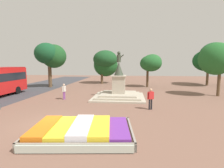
{
  "coord_description": "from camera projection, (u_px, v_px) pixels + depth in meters",
  "views": [
    {
      "loc": [
        4.49,
        -9.66,
        3.63
      ],
      "look_at": [
        3.03,
        4.03,
        1.97
      ],
      "focal_mm": 28.0,
      "sensor_mm": 36.0,
      "label": 1
    }
  ],
  "objects": [
    {
      "name": "park_tree_behind_statue",
      "position": [
        212.0,
        57.0,
        27.89
      ],
      "size": [
        5.14,
        6.34,
        6.87
      ],
      "color": "brown",
      "rests_on": "ground_plane"
    },
    {
      "name": "pedestrian_near_planter",
      "position": [
        151.0,
        97.0,
        13.59
      ],
      "size": [
        0.53,
        0.35,
        1.67
      ],
      "color": "black",
      "rests_on": "ground_plane"
    },
    {
      "name": "flower_planter",
      "position": [
        81.0,
        131.0,
        8.69
      ],
      "size": [
        5.38,
        4.05,
        0.63
      ],
      "color": "#38281C",
      "rests_on": "ground_plane"
    },
    {
      "name": "ground_plane",
      "position": [
        55.0,
        124.0,
        10.44
      ],
      "size": [
        81.65,
        81.65,
        0.0
      ],
      "primitive_type": "plane",
      "color": "brown"
    },
    {
      "name": "statue_monument",
      "position": [
        119.0,
        91.0,
        18.19
      ],
      "size": [
        5.26,
        5.26,
        4.82
      ],
      "color": "#B1A793",
      "rests_on": "ground_plane"
    },
    {
      "name": "pedestrian_crossing_plaza",
      "position": [
        64.0,
        90.0,
        17.43
      ],
      "size": [
        0.3,
        0.56,
        1.59
      ],
      "color": "#8C4C99",
      "rests_on": "ground_plane"
    },
    {
      "name": "park_tree_street_side",
      "position": [
        151.0,
        63.0,
        26.03
      ],
      "size": [
        3.22,
        3.22,
        4.95
      ],
      "color": "#4C3823",
      "rests_on": "ground_plane"
    },
    {
      "name": "park_tree_far_left",
      "position": [
        106.0,
        62.0,
        31.15
      ],
      "size": [
        4.29,
        4.71,
        5.87
      ],
      "color": "brown",
      "rests_on": "ground_plane"
    },
    {
      "name": "park_tree_far_right",
      "position": [
        50.0,
        55.0,
        25.62
      ],
      "size": [
        4.22,
        4.25,
        6.53
      ],
      "color": "brown",
      "rests_on": "ground_plane"
    },
    {
      "name": "park_tree_mid_canopy",
      "position": [
        218.0,
        58.0,
        18.96
      ],
      "size": [
        3.7,
        3.45,
        5.85
      ],
      "color": "brown",
      "rests_on": "ground_plane"
    }
  ]
}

